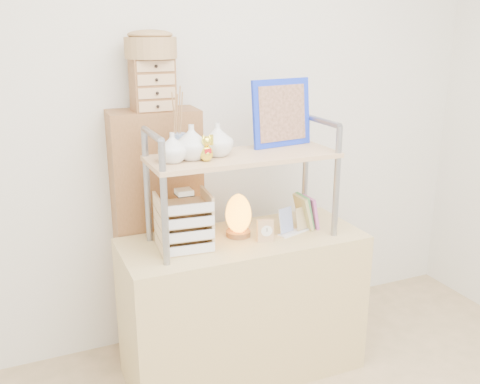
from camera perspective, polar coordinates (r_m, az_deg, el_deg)
The scene contains 10 objects.
room_shell at distance 1.74m, azimuth 11.45°, elevation 15.22°, with size 3.42×3.41×2.61m.
desk at distance 2.81m, azimuth 0.31°, elevation -12.01°, with size 1.20×0.50×0.75m, color tan.
cabinet at distance 2.90m, azimuth -8.67°, elevation -4.67°, with size 0.45×0.24×1.35m, color brown.
hutch at distance 2.50m, azimuth -1.03°, elevation 4.44°, with size 0.90×0.34×0.75m.
letter_tray at distance 2.50m, azimuth -5.91°, elevation -3.50°, with size 0.25×0.24×0.29m.
salt_lamp at distance 2.63m, azimuth -0.19°, elevation -2.45°, with size 0.14×0.13×0.22m.
desk_clock at distance 2.59m, azimuth 2.70°, elevation -4.14°, with size 0.08×0.05×0.11m.
postcard_stand at distance 2.71m, azimuth 5.80°, elevation -3.55°, with size 0.20×0.11×0.14m.
drawer_chest at distance 2.69m, azimuth -9.31°, elevation 11.21°, with size 0.20×0.16×0.25m.
woven_basket at distance 2.68m, azimuth -9.51°, elevation 14.94°, with size 0.25×0.25×0.10m, color olive.
Camera 1 is at (-0.99, -1.04, 1.74)m, focal length 40.00 mm.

